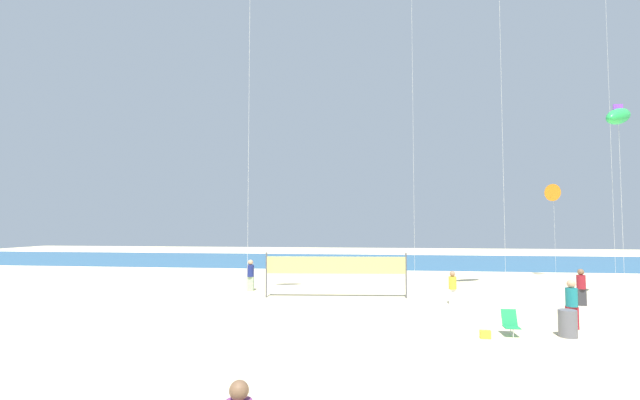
{
  "coord_description": "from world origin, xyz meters",
  "views": [
    {
      "loc": [
        0.94,
        -15.4,
        3.89
      ],
      "look_at": [
        -1.93,
        7.02,
        5.15
      ],
      "focal_mm": 24.98,
      "sensor_mm": 36.0,
      "label": 1
    }
  ],
  "objects_px": {
    "kite_green_inflatable": "(618,116)",
    "kite_orange_delta": "(554,193)",
    "volleyball_net": "(336,267)",
    "trash_barrel": "(568,323)",
    "beachgoer_teal_shirt": "(572,303)",
    "beachgoer_maroon_shirt": "(581,286)",
    "beachgoer_navy_shirt": "(250,274)",
    "beachgoer_mustard_shirt": "(453,287)",
    "beach_handbag": "(485,334)",
    "folding_beach_chair": "(510,322)"
  },
  "relations": [
    {
      "from": "folding_beach_chair",
      "to": "beach_handbag",
      "type": "bearing_deg",
      "value": -145.99
    },
    {
      "from": "beachgoer_teal_shirt",
      "to": "beach_handbag",
      "type": "relative_size",
      "value": 5.2
    },
    {
      "from": "beachgoer_teal_shirt",
      "to": "volleyball_net",
      "type": "bearing_deg",
      "value": -22.38
    },
    {
      "from": "beach_handbag",
      "to": "kite_orange_delta",
      "type": "bearing_deg",
      "value": 63.53
    },
    {
      "from": "folding_beach_chair",
      "to": "trash_barrel",
      "type": "height_order",
      "value": "trash_barrel"
    },
    {
      "from": "volleyball_net",
      "to": "kite_orange_delta",
      "type": "distance_m",
      "value": 19.37
    },
    {
      "from": "volleyball_net",
      "to": "trash_barrel",
      "type": "bearing_deg",
      "value": -39.45
    },
    {
      "from": "beachgoer_maroon_shirt",
      "to": "kite_orange_delta",
      "type": "xyz_separation_m",
      "value": [
        3.27,
        11.79,
        5.33
      ]
    },
    {
      "from": "folding_beach_chair",
      "to": "kite_orange_delta",
      "type": "distance_m",
      "value": 20.94
    },
    {
      "from": "beachgoer_navy_shirt",
      "to": "folding_beach_chair",
      "type": "distance_m",
      "value": 15.11
    },
    {
      "from": "beachgoer_mustard_shirt",
      "to": "folding_beach_chair",
      "type": "height_order",
      "value": "beachgoer_mustard_shirt"
    },
    {
      "from": "volleyball_net",
      "to": "kite_green_inflatable",
      "type": "xyz_separation_m",
      "value": [
        14.16,
        -0.26,
        7.65
      ]
    },
    {
      "from": "volleyball_net",
      "to": "kite_orange_delta",
      "type": "xyz_separation_m",
      "value": [
        15.22,
        11.03,
        4.64
      ]
    },
    {
      "from": "beachgoer_maroon_shirt",
      "to": "trash_barrel",
      "type": "relative_size",
      "value": 1.89
    },
    {
      "from": "volleyball_net",
      "to": "kite_green_inflatable",
      "type": "bearing_deg",
      "value": -1.04
    },
    {
      "from": "beachgoer_navy_shirt",
      "to": "kite_orange_delta",
      "type": "bearing_deg",
      "value": 166.67
    },
    {
      "from": "beachgoer_mustard_shirt",
      "to": "beach_handbag",
      "type": "xyz_separation_m",
      "value": [
        0.0,
        -6.57,
        -0.73
      ]
    },
    {
      "from": "kite_green_inflatable",
      "to": "trash_barrel",
      "type": "bearing_deg",
      "value": -127.89
    },
    {
      "from": "kite_green_inflatable",
      "to": "beachgoer_teal_shirt",
      "type": "bearing_deg",
      "value": -129.88
    },
    {
      "from": "folding_beach_chair",
      "to": "trash_barrel",
      "type": "xyz_separation_m",
      "value": [
        1.92,
        0.05,
        0.0
      ]
    },
    {
      "from": "beachgoer_maroon_shirt",
      "to": "beach_handbag",
      "type": "xyz_separation_m",
      "value": [
        -6.1,
        -7.03,
        -0.8
      ]
    },
    {
      "from": "folding_beach_chair",
      "to": "volleyball_net",
      "type": "height_order",
      "value": "volleyball_net"
    },
    {
      "from": "beachgoer_navy_shirt",
      "to": "beach_handbag",
      "type": "xyz_separation_m",
      "value": [
        11.08,
        -9.62,
        -0.84
      ]
    },
    {
      "from": "beachgoer_maroon_shirt",
      "to": "kite_orange_delta",
      "type": "distance_m",
      "value": 13.34
    },
    {
      "from": "beachgoer_teal_shirt",
      "to": "beachgoer_maroon_shirt",
      "type": "bearing_deg",
      "value": -106.29
    },
    {
      "from": "beachgoer_maroon_shirt",
      "to": "volleyball_net",
      "type": "relative_size",
      "value": 0.23
    },
    {
      "from": "beachgoer_mustard_shirt",
      "to": "volleyball_net",
      "type": "bearing_deg",
      "value": -105.82
    },
    {
      "from": "beachgoer_teal_shirt",
      "to": "beach_handbag",
      "type": "bearing_deg",
      "value": 37.33
    },
    {
      "from": "volleyball_net",
      "to": "kite_green_inflatable",
      "type": "height_order",
      "value": "kite_green_inflatable"
    },
    {
      "from": "folding_beach_chair",
      "to": "kite_orange_delta",
      "type": "bearing_deg",
      "value": 70.84
    },
    {
      "from": "beach_handbag",
      "to": "kite_orange_delta",
      "type": "height_order",
      "value": "kite_orange_delta"
    },
    {
      "from": "beachgoer_teal_shirt",
      "to": "beachgoer_mustard_shirt",
      "type": "bearing_deg",
      "value": -43.12
    },
    {
      "from": "beachgoer_maroon_shirt",
      "to": "beachgoer_mustard_shirt",
      "type": "height_order",
      "value": "beachgoer_maroon_shirt"
    },
    {
      "from": "beachgoer_mustard_shirt",
      "to": "kite_orange_delta",
      "type": "bearing_deg",
      "value": 138.49
    },
    {
      "from": "beachgoer_maroon_shirt",
      "to": "beachgoer_mustard_shirt",
      "type": "xyz_separation_m",
      "value": [
        -6.1,
        -0.46,
        -0.07
      ]
    },
    {
      "from": "beachgoer_navy_shirt",
      "to": "beachgoer_mustard_shirt",
      "type": "distance_m",
      "value": 11.49
    },
    {
      "from": "beachgoer_mustard_shirt",
      "to": "kite_green_inflatable",
      "type": "distance_m",
      "value": 11.86
    },
    {
      "from": "beachgoer_navy_shirt",
      "to": "volleyball_net",
      "type": "bearing_deg",
      "value": 123.14
    },
    {
      "from": "beachgoer_navy_shirt",
      "to": "beachgoer_mustard_shirt",
      "type": "height_order",
      "value": "beachgoer_navy_shirt"
    },
    {
      "from": "trash_barrel",
      "to": "volleyball_net",
      "type": "bearing_deg",
      "value": 140.55
    },
    {
      "from": "beachgoer_maroon_shirt",
      "to": "trash_barrel",
      "type": "height_order",
      "value": "beachgoer_maroon_shirt"
    },
    {
      "from": "beachgoer_maroon_shirt",
      "to": "folding_beach_chair",
      "type": "relative_size",
      "value": 1.98
    },
    {
      "from": "trash_barrel",
      "to": "beach_handbag",
      "type": "bearing_deg",
      "value": -168.59
    },
    {
      "from": "volleyball_net",
      "to": "beach_handbag",
      "type": "distance_m",
      "value": 9.85
    },
    {
      "from": "kite_green_inflatable",
      "to": "kite_orange_delta",
      "type": "bearing_deg",
      "value": 84.6
    },
    {
      "from": "beachgoer_navy_shirt",
      "to": "beachgoer_maroon_shirt",
      "type": "bearing_deg",
      "value": 133.89
    },
    {
      "from": "beachgoer_mustard_shirt",
      "to": "kite_orange_delta",
      "type": "relative_size",
      "value": 0.23
    },
    {
      "from": "volleyball_net",
      "to": "beachgoer_navy_shirt",
      "type": "bearing_deg",
      "value": 160.7
    },
    {
      "from": "beachgoer_navy_shirt",
      "to": "kite_orange_delta",
      "type": "xyz_separation_m",
      "value": [
        20.45,
        9.2,
        5.29
      ]
    },
    {
      "from": "beach_handbag",
      "to": "trash_barrel",
      "type": "bearing_deg",
      "value": 11.41
    }
  ]
}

